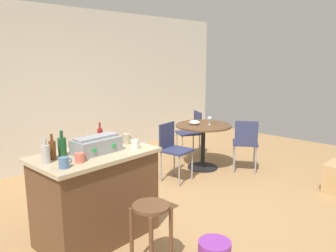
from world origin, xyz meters
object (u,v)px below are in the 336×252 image
at_px(folding_chair_left, 192,130).
at_px(serving_bowl, 195,122).
at_px(wooden_stool, 151,222).
at_px(toolbox, 97,145).
at_px(bottle_0, 46,154).
at_px(cup_4, 64,163).
at_px(cup_0, 126,139).
at_px(cup_2, 112,139).
at_px(bottle_3, 100,136).
at_px(kitchen_island, 96,196).
at_px(cup_1, 80,158).
at_px(bottle_2, 62,146).
at_px(folding_chair_near, 173,147).
at_px(dining_table, 203,135).
at_px(wine_glass, 210,119).
at_px(bottle_1, 52,150).
at_px(cup_3, 135,144).
at_px(folding_chair_far, 246,141).

bearing_deg(folding_chair_left, serving_bowl, -137.90).
distance_m(wooden_stool, toolbox, 0.97).
bearing_deg(bottle_0, cup_4, -80.58).
distance_m(cup_0, cup_2, 0.16).
xyz_separation_m(bottle_3, cup_4, (-0.69, -0.42, -0.05)).
height_order(kitchen_island, bottle_0, bottle_0).
bearing_deg(bottle_0, toolbox, -5.95).
relative_size(cup_0, cup_1, 0.97).
distance_m(bottle_2, bottle_3, 0.52).
relative_size(kitchen_island, folding_chair_near, 1.38).
xyz_separation_m(bottle_0, cup_4, (0.04, -0.24, -0.04)).
relative_size(dining_table, bottle_3, 3.73).
distance_m(cup_0, wine_glass, 2.21).
relative_size(bottle_0, cup_2, 1.96).
bearing_deg(folding_chair_near, cup_1, -161.21).
height_order(toolbox, cup_0, toolbox).
bearing_deg(cup_0, bottle_1, 175.15).
relative_size(toolbox, cup_4, 3.75).
relative_size(bottle_2, cup_1, 2.07).
relative_size(cup_3, wine_glass, 0.81).
bearing_deg(toolbox, cup_0, 6.08).
bearing_deg(bottle_0, bottle_1, 32.27).
distance_m(folding_chair_left, cup_1, 3.57).
xyz_separation_m(folding_chair_far, bottle_2, (-3.16, 0.21, 0.51)).
bearing_deg(bottle_1, cup_0, -4.85).
height_order(folding_chair_left, toolbox, toolbox).
bearing_deg(cup_3, bottle_3, 109.69).
bearing_deg(folding_chair_far, cup_1, -178.49).
xyz_separation_m(bottle_2, wine_glass, (2.90, 0.33, -0.16)).
bearing_deg(wooden_stool, serving_bowl, 30.73).
height_order(toolbox, bottle_0, bottle_0).
xyz_separation_m(toolbox, cup_2, (0.34, 0.18, -0.03)).
relative_size(bottle_0, cup_1, 1.90).
bearing_deg(cup_4, bottle_3, 31.21).
bearing_deg(toolbox, cup_3, -26.50).
xyz_separation_m(toolbox, bottle_1, (-0.42, 0.12, 0.01)).
relative_size(folding_chair_far, wine_glass, 6.09).
distance_m(toolbox, cup_4, 0.51).
bearing_deg(bottle_0, wine_glass, 7.62).
distance_m(bottle_0, cup_3, 0.91).
xyz_separation_m(bottle_2, cup_0, (0.73, -0.09, -0.04)).
height_order(dining_table, bottle_3, bottle_3).
relative_size(folding_chair_near, cup_4, 7.00).
relative_size(toolbox, bottle_3, 1.90).
bearing_deg(bottle_2, folding_chair_near, 11.31).
bearing_deg(bottle_0, wooden_stool, -59.48).
distance_m(cup_0, cup_1, 0.75).
height_order(wooden_stool, bottle_0, bottle_0).
relative_size(bottle_2, cup_2, 2.13).
relative_size(bottle_2, cup_0, 2.12).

